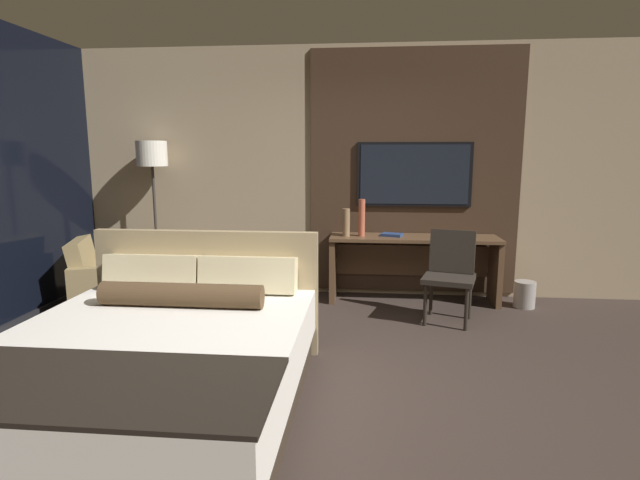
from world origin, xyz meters
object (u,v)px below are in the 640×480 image
(desk_chair, at_px, (450,268))
(vase_tall, at_px, (362,218))
(floor_lamp, at_px, (152,166))
(armchair_by_window, at_px, (115,285))
(book, at_px, (392,235))
(waste_bin, at_px, (525,294))
(vase_short, at_px, (346,222))
(tv, at_px, (414,174))
(desk, at_px, (413,257))
(bed, at_px, (157,364))

(desk_chair, xyz_separation_m, vase_tall, (-0.87, 0.57, 0.41))
(floor_lamp, bearing_deg, armchair_by_window, -107.77)
(armchair_by_window, height_order, book, armchair_by_window)
(waste_bin, bearing_deg, vase_short, 177.90)
(tv, bearing_deg, armchair_by_window, -165.50)
(tv, relative_size, desk_chair, 1.44)
(desk, distance_m, book, 0.35)
(armchair_by_window, distance_m, floor_lamp, 1.39)
(floor_lamp, distance_m, vase_tall, 2.43)
(desk, xyz_separation_m, floor_lamp, (-2.93, 0.02, 0.98))
(floor_lamp, relative_size, vase_short, 5.83)
(bed, distance_m, desk_chair, 2.90)
(bed, xyz_separation_m, desk_chair, (2.11, 1.98, 0.21))
(tv, height_order, vase_short, tv)
(bed, bearing_deg, desk, 55.28)
(bed, distance_m, tv, 3.51)
(desk, height_order, armchair_by_window, armchair_by_window)
(waste_bin, bearing_deg, floor_lamp, 177.67)
(book, distance_m, waste_bin, 1.54)
(bed, height_order, vase_tall, vase_tall)
(vase_short, bearing_deg, armchair_by_window, -167.42)
(tv, distance_m, book, 0.73)
(armchair_by_window, xyz_separation_m, vase_tall, (2.56, 0.55, 0.68))
(armchair_by_window, relative_size, vase_short, 3.53)
(floor_lamp, relative_size, waste_bin, 6.27)
(armchair_by_window, distance_m, vase_short, 2.53)
(waste_bin, bearing_deg, tv, 163.49)
(desk, height_order, waste_bin, desk)
(desk_chair, relative_size, floor_lamp, 0.50)
(desk, bearing_deg, vase_short, -173.89)
(floor_lamp, distance_m, book, 2.79)
(floor_lamp, bearing_deg, desk, -0.34)
(desk, xyz_separation_m, waste_bin, (1.17, -0.15, -0.36))
(tv, xyz_separation_m, book, (-0.24, -0.23, -0.65))
(floor_lamp, bearing_deg, vase_short, -2.52)
(desk, relative_size, waste_bin, 6.50)
(desk, relative_size, armchair_by_window, 1.71)
(bed, height_order, tv, tv)
(bed, bearing_deg, book, 58.70)
(bed, xyz_separation_m, vase_tall, (1.24, 2.55, 0.62))
(desk, relative_size, vase_short, 6.04)
(bed, distance_m, vase_tall, 2.90)
(armchair_by_window, height_order, vase_tall, vase_tall)
(tv, bearing_deg, desk, -90.00)
(tv, bearing_deg, bed, -122.80)
(tv, height_order, waste_bin, tv)
(tv, xyz_separation_m, vase_tall, (-0.57, -0.26, -0.46))
(waste_bin, bearing_deg, armchair_by_window, -173.84)
(vase_tall, height_order, waste_bin, vase_tall)
(armchair_by_window, bearing_deg, desk_chair, -109.85)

